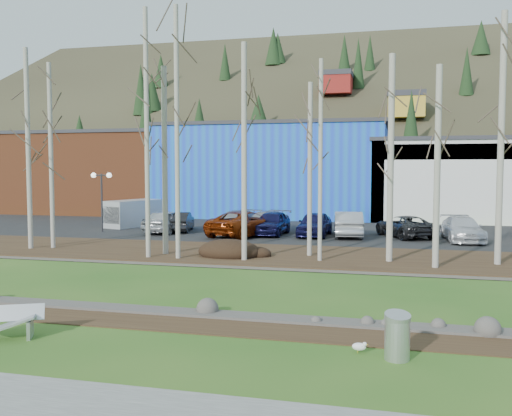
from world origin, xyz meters
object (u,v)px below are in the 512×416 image
(bench_damaged, at_px, (0,323))
(car_5, at_px, (348,224))
(car_7, at_px, (462,229))
(car_8, at_px, (315,224))
(car_4, at_px, (272,223))
(car_3, at_px, (265,222))
(car_6, at_px, (405,226))
(litter_bin, at_px, (397,338))
(car_0, at_px, (167,221))
(seagull, at_px, (360,346))
(car_2, at_px, (245,223))
(car_9, at_px, (236,221))
(street_lamp, at_px, (102,185))
(car_1, at_px, (180,222))
(van_grey, at_px, (131,213))

(bench_damaged, distance_m, car_5, 24.00)
(car_7, bearing_deg, car_8, 172.03)
(car_4, distance_m, car_7, 11.38)
(car_7, relative_size, car_8, 1.10)
(car_3, bearing_deg, car_7, 6.93)
(car_4, height_order, car_5, car_5)
(car_3, bearing_deg, car_6, 10.98)
(car_7, height_order, car_8, car_8)
(litter_bin, relative_size, car_7, 0.20)
(car_0, bearing_deg, seagull, 126.85)
(litter_bin, bearing_deg, car_7, 80.55)
(car_5, height_order, car_8, car_5)
(car_5, bearing_deg, car_2, 4.11)
(litter_bin, relative_size, car_5, 0.21)
(seagull, relative_size, car_9, 0.08)
(car_3, height_order, car_7, car_7)
(seagull, bearing_deg, car_5, 116.19)
(street_lamp, relative_size, car_7, 0.81)
(street_lamp, bearing_deg, car_1, 20.08)
(bench_damaged, relative_size, seagull, 5.02)
(car_0, height_order, car_2, car_2)
(van_grey, bearing_deg, car_0, -18.14)
(street_lamp, xyz_separation_m, car_1, (4.89, 1.58, -2.44))
(seagull, bearing_deg, car_2, 132.74)
(car_7, relative_size, car_9, 1.02)
(street_lamp, distance_m, car_9, 9.15)
(car_3, relative_size, car_6, 0.99)
(bench_damaged, xyz_separation_m, car_8, (4.80, 22.79, 0.46))
(car_7, relative_size, van_grey, 1.03)
(car_2, relative_size, car_6, 1.18)
(car_6, bearing_deg, car_0, -22.75)
(car_0, xyz_separation_m, car_2, (5.48, -0.64, 0.03))
(car_5, bearing_deg, seagull, 88.43)
(bench_damaged, bearing_deg, street_lamp, 86.94)
(car_3, distance_m, car_9, 2.03)
(street_lamp, bearing_deg, seagull, -46.41)
(car_1, relative_size, car_3, 0.83)
(car_3, bearing_deg, car_5, 2.76)
(car_3, xyz_separation_m, van_grey, (-10.23, 1.20, 0.26))
(bench_damaged, distance_m, car_2, 21.77)
(car_1, relative_size, car_4, 0.89)
(bench_damaged, height_order, seagull, bench_damaged)
(litter_bin, distance_m, car_9, 25.62)
(car_4, bearing_deg, car_1, 177.34)
(car_4, bearing_deg, car_5, 4.14)
(seagull, bearing_deg, car_8, 121.53)
(street_lamp, distance_m, car_3, 11.05)
(car_3, xyz_separation_m, car_4, (0.75, -1.40, 0.06))
(car_7, xyz_separation_m, car_9, (-14.15, 1.71, -0.01))
(car_5, bearing_deg, car_9, -16.11)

